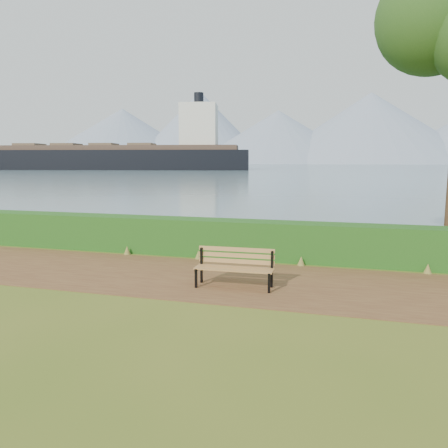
% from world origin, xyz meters
% --- Properties ---
extents(ground, '(140.00, 140.00, 0.00)m').
position_xyz_m(ground, '(0.00, 0.00, 0.00)').
color(ground, '#4B631C').
rests_on(ground, ground).
extents(path, '(40.00, 3.40, 0.01)m').
position_xyz_m(path, '(0.00, 0.30, 0.01)').
color(path, '#59321E').
rests_on(path, ground).
extents(hedge, '(32.00, 0.85, 1.00)m').
position_xyz_m(hedge, '(0.00, 2.60, 0.50)').
color(hedge, '#134012').
rests_on(hedge, ground).
extents(water, '(700.00, 510.00, 0.00)m').
position_xyz_m(water, '(0.00, 260.00, 0.01)').
color(water, '#445D6E').
rests_on(water, ground).
extents(mountains, '(585.00, 190.00, 70.00)m').
position_xyz_m(mountains, '(-9.17, 406.05, 27.70)').
color(mountains, '#7989A2').
rests_on(mountains, ground).
extents(bench, '(1.63, 0.53, 0.81)m').
position_xyz_m(bench, '(0.46, -0.18, 0.46)').
color(bench, black).
rests_on(bench, ground).
extents(cargo_ship, '(78.95, 27.88, 23.71)m').
position_xyz_m(cargo_ship, '(-60.14, 106.21, 3.53)').
color(cargo_ship, black).
rests_on(cargo_ship, ground).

